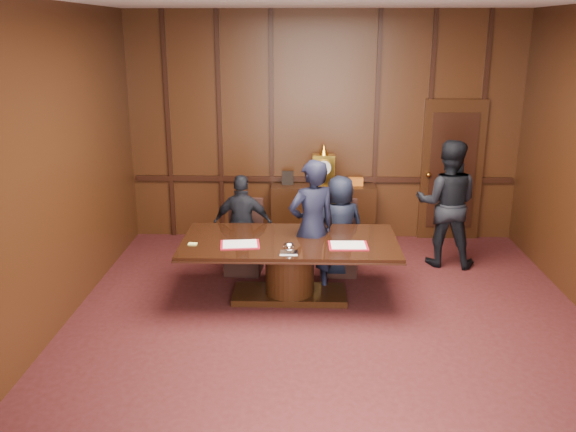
{
  "coord_description": "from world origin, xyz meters",
  "views": [
    {
      "loc": [
        -0.29,
        -5.86,
        3.19
      ],
      "look_at": [
        -0.49,
        1.14,
        1.05
      ],
      "focal_mm": 38.0,
      "sensor_mm": 36.0,
      "label": 1
    }
  ],
  "objects_px": {
    "witness_left": "(312,227)",
    "signatory_left": "(243,225)",
    "sideboard": "(323,211)",
    "witness_right": "(447,203)",
    "conference_table": "(290,259)",
    "signatory_right": "(340,226)"
  },
  "relations": [
    {
      "from": "witness_left",
      "to": "sideboard",
      "type": "bearing_deg",
      "value": -120.04
    },
    {
      "from": "conference_table",
      "to": "signatory_left",
      "type": "distance_m",
      "value": 1.05
    },
    {
      "from": "conference_table",
      "to": "signatory_right",
      "type": "xyz_separation_m",
      "value": [
        0.65,
        0.8,
        0.17
      ]
    },
    {
      "from": "witness_left",
      "to": "witness_right",
      "type": "relative_size",
      "value": 0.96
    },
    {
      "from": "sideboard",
      "to": "witness_left",
      "type": "height_order",
      "value": "witness_left"
    },
    {
      "from": "signatory_right",
      "to": "witness_right",
      "type": "distance_m",
      "value": 1.57
    },
    {
      "from": "witness_left",
      "to": "witness_right",
      "type": "distance_m",
      "value": 2.14
    },
    {
      "from": "witness_left",
      "to": "signatory_left",
      "type": "bearing_deg",
      "value": -57.62
    },
    {
      "from": "signatory_right",
      "to": "witness_left",
      "type": "relative_size",
      "value": 0.8
    },
    {
      "from": "conference_table",
      "to": "witness_left",
      "type": "relative_size",
      "value": 1.53
    },
    {
      "from": "sideboard",
      "to": "signatory_left",
      "type": "height_order",
      "value": "sideboard"
    },
    {
      "from": "witness_right",
      "to": "conference_table",
      "type": "bearing_deg",
      "value": 42.31
    },
    {
      "from": "signatory_right",
      "to": "witness_right",
      "type": "xyz_separation_m",
      "value": [
        1.5,
        0.42,
        0.21
      ]
    },
    {
      "from": "sideboard",
      "to": "witness_left",
      "type": "distance_m",
      "value": 2.01
    },
    {
      "from": "sideboard",
      "to": "witness_right",
      "type": "height_order",
      "value": "witness_right"
    },
    {
      "from": "signatory_right",
      "to": "sideboard",
      "type": "bearing_deg",
      "value": -98.6
    },
    {
      "from": "signatory_left",
      "to": "conference_table",
      "type": "bearing_deg",
      "value": 131.58
    },
    {
      "from": "witness_left",
      "to": "conference_table",
      "type": "bearing_deg",
      "value": 11.75
    },
    {
      "from": "signatory_left",
      "to": "sideboard",
      "type": "bearing_deg",
      "value": -126.86
    },
    {
      "from": "sideboard",
      "to": "witness_left",
      "type": "bearing_deg",
      "value": -95.67
    },
    {
      "from": "conference_table",
      "to": "signatory_right",
      "type": "height_order",
      "value": "signatory_right"
    },
    {
      "from": "witness_left",
      "to": "signatory_right",
      "type": "bearing_deg",
      "value": -146.6
    }
  ]
}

